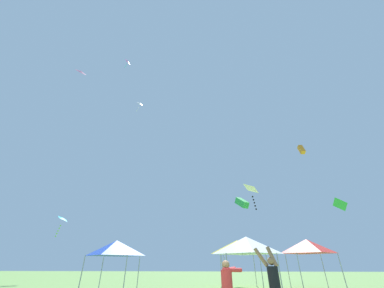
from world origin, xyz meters
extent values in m
cylinder|color=black|center=(2.41, 1.97, 1.21)|extent=(0.36, 0.36, 0.69)
sphere|color=#9E704C|center=(2.41, 1.97, 1.70)|extent=(0.25, 0.25, 0.25)
cylinder|color=#9E704C|center=(2.46, 1.97, 1.84)|extent=(0.33, 0.40, 0.64)
cylinder|color=#9E704C|center=(2.12, 2.12, 1.83)|extent=(0.47, 0.24, 0.62)
cylinder|color=red|center=(0.84, 1.28, 1.14)|extent=(0.34, 0.34, 0.64)
sphere|color=#9E704C|center=(0.84, 1.28, 1.60)|extent=(0.24, 0.24, 0.24)
cylinder|color=red|center=(1.02, 1.25, 1.45)|extent=(0.62, 0.29, 0.13)
cylinder|color=red|center=(1.05, 1.69, 1.47)|extent=(0.33, 0.62, 0.14)
cylinder|color=#9E9EA3|center=(6.51, 11.58, 1.18)|extent=(0.05, 0.05, 2.36)
cylinder|color=#9E9EA3|center=(9.34, 11.58, 1.18)|extent=(0.05, 0.05, 2.36)
cylinder|color=#9E9EA3|center=(6.51, 14.40, 1.18)|extent=(0.05, 0.05, 2.36)
cylinder|color=#9E9EA3|center=(9.34, 14.40, 1.18)|extent=(0.05, 0.05, 2.36)
pyramid|color=red|center=(7.93, 12.99, 2.86)|extent=(3.14, 3.14, 1.01)
cylinder|color=#9E9EA3|center=(-6.87, 6.99, 1.04)|extent=(0.05, 0.05, 2.08)
cylinder|color=#9E9EA3|center=(-4.38, 6.99, 1.04)|extent=(0.05, 0.05, 2.08)
cylinder|color=#9E9EA3|center=(-6.87, 9.48, 1.04)|extent=(0.05, 0.05, 2.08)
cylinder|color=#9E9EA3|center=(-4.38, 9.48, 1.04)|extent=(0.05, 0.05, 2.08)
pyramid|color=blue|center=(-5.63, 8.23, 2.52)|extent=(2.77, 2.77, 0.89)
cylinder|color=#9E9EA3|center=(1.15, 6.07, 1.06)|extent=(0.05, 0.05, 2.12)
cylinder|color=#9E9EA3|center=(3.70, 6.07, 1.06)|extent=(0.05, 0.05, 2.12)
cylinder|color=#9E9EA3|center=(1.15, 8.62, 1.06)|extent=(0.05, 0.05, 2.12)
cylinder|color=#9E9EA3|center=(3.70, 8.62, 1.06)|extent=(0.05, 0.05, 2.12)
pyramid|color=white|center=(2.42, 7.35, 2.57)|extent=(2.83, 2.83, 0.91)
cylinder|color=#9E9EA3|center=(1.15, 12.37, 1.19)|extent=(0.05, 0.05, 2.39)
cylinder|color=#9E9EA3|center=(4.02, 12.37, 1.19)|extent=(0.05, 0.05, 2.39)
cylinder|color=#9E9EA3|center=(1.15, 15.24, 1.19)|extent=(0.05, 0.05, 2.39)
cylinder|color=#9E9EA3|center=(4.02, 15.24, 1.19)|extent=(0.05, 0.05, 2.39)
pyramid|color=yellow|center=(2.59, 13.81, 2.90)|extent=(3.18, 3.18, 1.02)
cube|color=green|center=(3.05, 11.84, 6.07)|extent=(1.08, 1.41, 1.09)
pyramid|color=white|center=(4.54, 14.83, 8.21)|extent=(1.45, 1.28, 0.69)
sphere|color=black|center=(4.54, 14.75, 7.33)|extent=(0.15, 0.15, 0.15)
sphere|color=black|center=(4.57, 14.68, 7.02)|extent=(0.15, 0.15, 0.15)
sphere|color=black|center=(4.60, 14.61, 6.71)|extent=(0.15, 0.15, 0.15)
sphere|color=black|center=(4.62, 14.54, 6.40)|extent=(0.15, 0.15, 0.15)
sphere|color=black|center=(4.65, 14.46, 6.09)|extent=(0.15, 0.15, 0.15)
cube|color=orange|center=(12.78, 20.35, 14.97)|extent=(0.61, 1.04, 1.41)
pyramid|color=#2DB7CC|center=(-16.29, 18.09, 6.21)|extent=(1.21, 0.96, 0.62)
sphere|color=#75D138|center=(-16.33, 18.02, 5.40)|extent=(0.14, 0.14, 0.14)
sphere|color=#75D138|center=(-16.34, 17.95, 5.12)|extent=(0.14, 0.14, 0.14)
sphere|color=#75D138|center=(-16.35, 17.88, 4.84)|extent=(0.14, 0.14, 0.14)
sphere|color=#75D138|center=(-16.36, 17.81, 4.56)|extent=(0.14, 0.14, 0.14)
sphere|color=#75D138|center=(-16.37, 17.74, 4.28)|extent=(0.14, 0.14, 0.14)
cone|color=#D6389E|center=(-8.30, 10.19, 21.93)|extent=(0.65, 0.82, 0.67)
sphere|color=#2DB7CC|center=(-8.32, 10.14, 21.43)|extent=(0.09, 0.09, 0.09)
sphere|color=#2DB7CC|center=(-8.34, 10.09, 21.21)|extent=(0.09, 0.09, 0.09)
sphere|color=#2DB7CC|center=(-8.36, 10.04, 21.00)|extent=(0.09, 0.09, 0.09)
sphere|color=#2DB7CC|center=(-8.39, 9.99, 20.78)|extent=(0.09, 0.09, 0.09)
pyramid|color=green|center=(14.55, 18.68, 7.38)|extent=(1.70, 1.69, 1.00)
cone|color=pink|center=(-17.85, 15.39, 26.65)|extent=(1.94, 1.97, 1.28)
cone|color=white|center=(-11.64, 24.16, 27.35)|extent=(1.31, 1.28, 1.00)
sphere|color=white|center=(-11.73, 24.08, 26.46)|extent=(0.13, 0.13, 0.13)
sphere|color=white|center=(-11.81, 24.01, 26.02)|extent=(0.13, 0.13, 0.13)
sphere|color=white|center=(-11.89, 23.94, 25.57)|extent=(0.13, 0.13, 0.13)
camera|label=1|loc=(0.41, -6.73, 1.60)|focal=20.68mm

